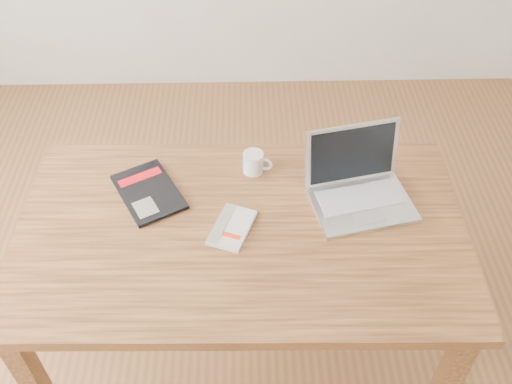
{
  "coord_description": "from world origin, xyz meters",
  "views": [
    {
      "loc": [
        0.2,
        -1.1,
        2.12
      ],
      "look_at": [
        0.23,
        0.15,
        0.85
      ],
      "focal_mm": 40.0,
      "sensor_mm": 36.0,
      "label": 1
    }
  ],
  "objects_px": {
    "white_guidebook": "(232,228)",
    "black_guidebook": "(149,192)",
    "coffee_mug": "(254,162)",
    "desk": "(241,246)",
    "laptop": "(359,186)"
  },
  "relations": [
    {
      "from": "white_guidebook",
      "to": "black_guidebook",
      "type": "height_order",
      "value": "white_guidebook"
    },
    {
      "from": "black_guidebook",
      "to": "coffee_mug",
      "type": "bearing_deg",
      "value": -12.63
    },
    {
      "from": "desk",
      "to": "black_guidebook",
      "type": "xyz_separation_m",
      "value": [
        -0.31,
        0.16,
        0.1
      ]
    },
    {
      "from": "coffee_mug",
      "to": "laptop",
      "type": "bearing_deg",
      "value": -6.51
    },
    {
      "from": "white_guidebook",
      "to": "coffee_mug",
      "type": "bearing_deg",
      "value": 95.17
    },
    {
      "from": "white_guidebook",
      "to": "coffee_mug",
      "type": "height_order",
      "value": "coffee_mug"
    },
    {
      "from": "white_guidebook",
      "to": "desk",
      "type": "bearing_deg",
      "value": 30.71
    },
    {
      "from": "white_guidebook",
      "to": "laptop",
      "type": "distance_m",
      "value": 0.44
    },
    {
      "from": "black_guidebook",
      "to": "laptop",
      "type": "height_order",
      "value": "laptop"
    },
    {
      "from": "laptop",
      "to": "coffee_mug",
      "type": "bearing_deg",
      "value": 146.2
    },
    {
      "from": "desk",
      "to": "coffee_mug",
      "type": "height_order",
      "value": "coffee_mug"
    },
    {
      "from": "white_guidebook",
      "to": "black_guidebook",
      "type": "relative_size",
      "value": 0.64
    },
    {
      "from": "desk",
      "to": "white_guidebook",
      "type": "relative_size",
      "value": 7.08
    },
    {
      "from": "desk",
      "to": "coffee_mug",
      "type": "bearing_deg",
      "value": 80.89
    },
    {
      "from": "desk",
      "to": "white_guidebook",
      "type": "bearing_deg",
      "value": -168.98
    }
  ]
}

